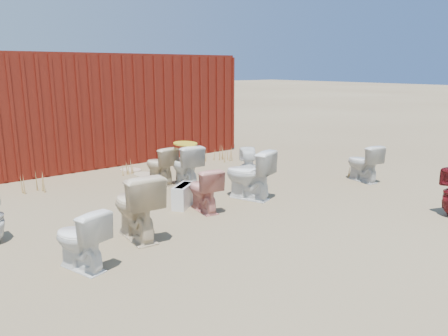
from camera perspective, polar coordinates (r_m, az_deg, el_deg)
ground at (r=6.64m, az=3.25°, el=-5.54°), size 100.00×100.00×0.00m
shipping_container at (r=10.78m, az=-15.59°, el=7.71°), size 6.00×2.40×2.40m
toilet_front_a at (r=4.92m, az=-18.29°, el=-8.81°), size 0.55×0.75×0.68m
toilet_front_pink at (r=6.52m, az=-2.66°, el=-2.79°), size 0.47×0.71×0.67m
toilet_front_c at (r=7.11m, az=3.26°, el=-0.83°), size 0.70×0.91×0.82m
toilet_front_e at (r=8.63m, az=17.72°, el=0.64°), size 0.51×0.75×0.71m
toilet_back_beige_left at (r=5.57m, az=-11.43°, el=-4.83°), size 0.55×0.88×0.86m
toilet_back_beige_right at (r=8.15m, az=-8.37°, el=0.39°), size 0.45×0.72×0.70m
toilet_back_yellowlid at (r=7.87m, az=-5.03°, el=0.32°), size 0.55×0.82×0.78m
toilet_back_e at (r=7.91m, az=3.20°, el=0.11°), size 0.44×0.44×0.70m
yellow_lid at (r=7.79m, az=-5.09°, el=3.20°), size 0.39×0.49×0.02m
loose_tank at (r=6.77m, az=-5.33°, el=-3.65°), size 0.52×0.45×0.35m
loose_lid_near at (r=8.89m, az=-10.36°, el=-0.86°), size 0.43×0.53×0.02m
loose_lid_far at (r=9.35m, az=-12.10°, el=-0.24°), size 0.54×0.58×0.02m
weed_clump_a at (r=8.19m, az=-23.70°, el=-1.81°), size 0.36×0.36×0.34m
weed_clump_b at (r=8.54m, az=-6.89°, el=-0.38°), size 0.32×0.32×0.29m
weed_clump_c at (r=10.03m, az=-0.23°, el=1.93°), size 0.36×0.36×0.36m
weed_clump_d at (r=9.08m, az=-12.83°, el=0.18°), size 0.30×0.30×0.29m
weed_clump_e at (r=10.06m, az=-3.29°, el=1.67°), size 0.34×0.34×0.27m
weed_clump_f at (r=8.90m, az=16.90°, el=-0.55°), size 0.28×0.28×0.22m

